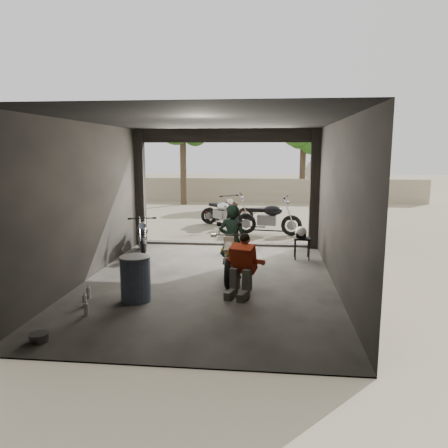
% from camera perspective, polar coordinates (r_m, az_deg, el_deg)
% --- Properties ---
extents(ground, '(80.00, 80.00, 0.00)m').
position_cam_1_polar(ground, '(8.89, -2.06, -7.67)').
color(ground, '#7A6D56').
rests_on(ground, ground).
extents(garage, '(7.00, 7.13, 3.20)m').
position_cam_1_polar(garage, '(9.13, -1.62, 1.03)').
color(garage, '#2D2B28').
rests_on(garage, ground).
extents(boundary_wall, '(18.00, 0.30, 1.20)m').
position_cam_1_polar(boundary_wall, '(22.53, 3.00, 4.47)').
color(boundary_wall, gray).
rests_on(boundary_wall, ground).
extents(tree_left, '(2.20, 2.20, 5.60)m').
position_cam_1_polar(tree_left, '(21.36, -5.43, 13.24)').
color(tree_left, '#382B1E').
rests_on(tree_left, ground).
extents(tree_right, '(2.20, 2.20, 5.00)m').
position_cam_1_polar(tree_right, '(22.47, 10.37, 11.86)').
color(tree_right, '#382B1E').
rests_on(tree_right, ground).
extents(main_bike, '(0.66, 1.60, 1.06)m').
position_cam_1_polar(main_bike, '(8.95, 0.93, -4.01)').
color(main_bike, beige).
rests_on(main_bike, ground).
extents(left_bike, '(1.07, 1.65, 1.03)m').
position_cam_1_polar(left_bike, '(11.25, -10.63, -1.41)').
color(left_bike, black).
rests_on(left_bike, ground).
extents(outside_bike_a, '(1.65, 1.74, 1.15)m').
position_cam_1_polar(outside_bike_a, '(15.11, -0.41, 1.80)').
color(outside_bike_a, black).
rests_on(outside_bike_a, ground).
extents(outside_bike_b, '(1.72, 0.89, 1.11)m').
position_cam_1_polar(outside_bike_b, '(15.71, 0.42, 2.03)').
color(outside_bike_b, '#3B120E').
rests_on(outside_bike_b, ground).
extents(outside_bike_c, '(1.90, 0.99, 1.23)m').
position_cam_1_polar(outside_bike_c, '(13.73, 5.85, 1.11)').
color(outside_bike_c, black).
rests_on(outside_bike_c, ground).
extents(rider, '(0.61, 0.45, 1.56)m').
position_cam_1_polar(rider, '(9.03, 1.11, -2.28)').
color(rider, black).
rests_on(rider, ground).
extents(mechanic, '(0.77, 0.91, 1.12)m').
position_cam_1_polar(mechanic, '(7.93, 2.23, -5.63)').
color(mechanic, '#BE3919').
rests_on(mechanic, ground).
extents(stool, '(0.39, 0.39, 0.54)m').
position_cam_1_polar(stool, '(10.77, 10.16, -2.15)').
color(stool, black).
rests_on(stool, ground).
extents(helmet, '(0.35, 0.36, 0.27)m').
position_cam_1_polar(helmet, '(10.73, 10.01, -1.05)').
color(helmet, silver).
rests_on(helmet, stool).
extents(oil_drum, '(0.67, 0.67, 0.81)m').
position_cam_1_polar(oil_drum, '(7.86, -11.47, -7.11)').
color(oil_drum, '#38465E').
rests_on(oil_drum, ground).
extents(sign_post, '(0.79, 0.08, 2.38)m').
position_cam_1_polar(sign_post, '(13.70, 12.15, 5.11)').
color(sign_post, black).
rests_on(sign_post, ground).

